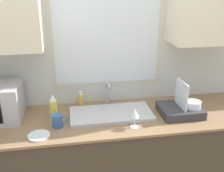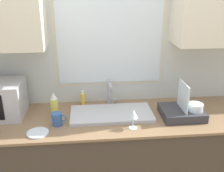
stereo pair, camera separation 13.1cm
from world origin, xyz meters
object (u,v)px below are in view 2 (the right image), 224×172
soap_bottle (83,100)px  wine_glass (133,114)px  spray_bottle (54,105)px  mug_near_sink (57,119)px  faucet (110,92)px  dish_rack (183,111)px

soap_bottle → wine_glass: 0.56m
spray_bottle → mug_near_sink: spray_bottle is taller
spray_bottle → faucet: bearing=18.2°
mug_near_sink → faucet: bearing=33.5°
soap_bottle → faucet: bearing=-6.4°
faucet → spray_bottle: bearing=-161.8°
dish_rack → soap_bottle: bearing=161.3°
dish_rack → mug_near_sink: dish_rack is taller
soap_bottle → wine_glass: size_ratio=0.94×
dish_rack → wine_glass: 0.46m
soap_bottle → mug_near_sink: bearing=-121.8°
spray_bottle → soap_bottle: 0.29m
spray_bottle → wine_glass: spray_bottle is taller
dish_rack → wine_glass: dish_rack is taller
faucet → dish_rack: dish_rack is taller
soap_bottle → mug_near_sink: size_ratio=1.29×
faucet → soap_bottle: (-0.24, 0.03, -0.08)m
dish_rack → soap_bottle: size_ratio=2.26×
spray_bottle → mug_near_sink: bearing=-76.1°
faucet → dish_rack: bearing=-23.4°
spray_bottle → wine_glass: size_ratio=1.37×
dish_rack → wine_glass: (-0.44, -0.14, 0.06)m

